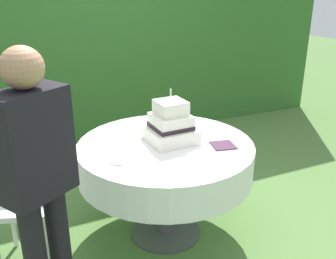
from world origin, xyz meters
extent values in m
plane|color=#547A3D|center=(0.00, 0.00, 0.00)|extent=(20.00, 20.00, 0.00)
cube|color=#336628|center=(0.00, 2.42, 1.44)|extent=(6.63, 0.69, 2.88)
cylinder|color=#4C4C51|center=(0.00, 0.00, 0.01)|extent=(0.55, 0.55, 0.02)
cylinder|color=#4C4C51|center=(0.00, 0.00, 0.37)|extent=(0.13, 0.13, 0.74)
cylinder|color=olive|center=(0.00, 0.00, 0.75)|extent=(1.25, 1.25, 0.03)
cylinder|color=white|center=(0.00, 0.00, 0.65)|extent=(1.28, 1.28, 0.25)
cube|color=white|center=(0.05, 0.02, 0.82)|extent=(0.34, 0.34, 0.10)
cube|color=white|center=(0.05, 0.02, 0.92)|extent=(0.27, 0.27, 0.10)
cube|color=black|center=(0.05, 0.02, 0.89)|extent=(0.27, 0.27, 0.03)
cube|color=white|center=(0.05, 0.02, 1.03)|extent=(0.21, 0.21, 0.10)
sphere|color=#D13866|center=(0.17, 0.15, 0.90)|extent=(0.08, 0.08, 0.08)
cylinder|color=silver|center=(0.05, 0.02, 1.12)|extent=(0.01, 0.01, 0.09)
cylinder|color=white|center=(-0.40, -0.15, 0.78)|extent=(0.11, 0.11, 0.01)
cylinder|color=white|center=(0.40, 0.15, 0.78)|extent=(0.15, 0.15, 0.01)
cube|color=#4C2D47|center=(0.35, -0.21, 0.77)|extent=(0.19, 0.19, 0.01)
cylinder|color=white|center=(-0.91, -0.10, 0.23)|extent=(0.03, 0.03, 0.45)
cylinder|color=white|center=(-1.09, 0.31, 0.23)|extent=(0.03, 0.03, 0.45)
cylinder|color=white|center=(-0.79, 0.20, 0.23)|extent=(0.03, 0.03, 0.45)
cube|color=white|center=(-1.00, 0.11, 0.47)|extent=(0.52, 0.52, 0.04)
cube|color=white|center=(-0.94, 0.27, 0.69)|extent=(0.39, 0.18, 0.40)
cylinder|color=black|center=(-0.86, -0.45, 0.42)|extent=(0.12, 0.12, 0.85)
cube|color=black|center=(-0.93, -0.49, 1.12)|extent=(0.41, 0.36, 0.55)
sphere|color=#A87A5B|center=(-0.93, -0.49, 1.50)|extent=(0.20, 0.20, 0.20)
camera|label=1|loc=(-1.03, -2.28, 1.85)|focal=40.32mm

